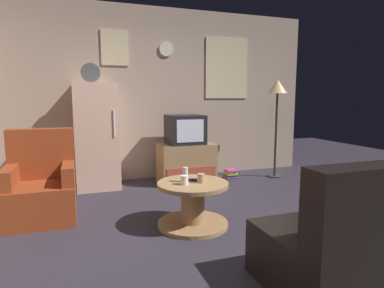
# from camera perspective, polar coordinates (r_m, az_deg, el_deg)

# --- Properties ---
(ground_plane) EXTENTS (12.00, 12.00, 0.00)m
(ground_plane) POSITION_cam_1_polar(r_m,az_deg,el_deg) (3.27, 4.59, -15.34)
(ground_plane) COLOR #2D2833
(wall_with_art) EXTENTS (5.20, 0.12, 2.70)m
(wall_with_art) POSITION_cam_1_polar(r_m,az_deg,el_deg) (5.33, -5.92, 8.66)
(wall_with_art) COLOR tan
(wall_with_art) RESTS_ON ground_plane
(fridge) EXTENTS (0.60, 0.62, 1.77)m
(fridge) POSITION_cam_1_polar(r_m,az_deg,el_deg) (4.87, -16.38, 1.35)
(fridge) COLOR beige
(fridge) RESTS_ON ground_plane
(tv_stand) EXTENTS (0.84, 0.53, 0.60)m
(tv_stand) POSITION_cam_1_polar(r_m,az_deg,el_deg) (5.05, -1.03, -3.32)
(tv_stand) COLOR #9E754C
(tv_stand) RESTS_ON ground_plane
(crt_tv) EXTENTS (0.54, 0.51, 0.44)m
(crt_tv) POSITION_cam_1_polar(r_m,az_deg,el_deg) (4.96, -1.23, 2.58)
(crt_tv) COLOR black
(crt_tv) RESTS_ON tv_stand
(standing_lamp) EXTENTS (0.32, 0.32, 1.59)m
(standing_lamp) POSITION_cam_1_polar(r_m,az_deg,el_deg) (5.46, 14.71, 8.45)
(standing_lamp) COLOR #332D28
(standing_lamp) RESTS_ON ground_plane
(coffee_table) EXTENTS (0.72, 0.72, 0.45)m
(coffee_table) POSITION_cam_1_polar(r_m,az_deg,el_deg) (3.36, 0.13, -10.49)
(coffee_table) COLOR #9E754C
(coffee_table) RESTS_ON ground_plane
(wine_glass) EXTENTS (0.05, 0.05, 0.15)m
(wine_glass) POSITION_cam_1_polar(r_m,az_deg,el_deg) (3.29, -1.16, -5.39)
(wine_glass) COLOR silver
(wine_glass) RESTS_ON coffee_table
(mug_ceramic_white) EXTENTS (0.08, 0.08, 0.09)m
(mug_ceramic_white) POSITION_cam_1_polar(r_m,az_deg,el_deg) (3.20, -1.33, -6.34)
(mug_ceramic_white) COLOR silver
(mug_ceramic_white) RESTS_ON coffee_table
(mug_ceramic_tan) EXTENTS (0.08, 0.08, 0.09)m
(mug_ceramic_tan) POSITION_cam_1_polar(r_m,az_deg,el_deg) (3.28, 1.59, -6.00)
(mug_ceramic_tan) COLOR tan
(mug_ceramic_tan) RESTS_ON coffee_table
(remote_control) EXTENTS (0.16, 0.10, 0.02)m
(remote_control) POSITION_cam_1_polar(r_m,az_deg,el_deg) (3.35, 0.00, -6.28)
(remote_control) COLOR black
(remote_control) RESTS_ON coffee_table
(armchair) EXTENTS (0.68, 0.68, 0.96)m
(armchair) POSITION_cam_1_polar(r_m,az_deg,el_deg) (3.87, -24.85, -7.02)
(armchair) COLOR maroon
(armchair) RESTS_ON ground_plane
(book_stack) EXTENTS (0.20, 0.18, 0.15)m
(book_stack) POSITION_cam_1_polar(r_m,az_deg,el_deg) (5.31, 6.80, -5.26)
(book_stack) COLOR teal
(book_stack) RESTS_ON ground_plane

